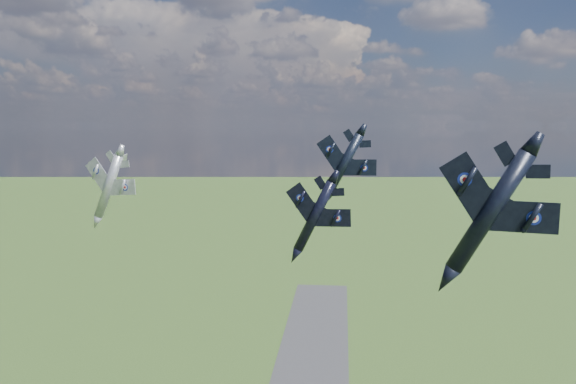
# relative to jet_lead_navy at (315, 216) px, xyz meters

# --- Properties ---
(jet_lead_navy) EXTENTS (12.35, 15.34, 6.94)m
(jet_lead_navy) POSITION_rel_jet_lead_navy_xyz_m (0.00, 0.00, 0.00)
(jet_lead_navy) COLOR black
(jet_right_navy) EXTENTS (14.58, 18.30, 8.74)m
(jet_right_navy) POSITION_rel_jet_lead_navy_xyz_m (16.50, -21.56, 4.05)
(jet_right_navy) COLOR black
(jet_high_navy) EXTENTS (11.18, 14.95, 7.52)m
(jet_high_navy) POSITION_rel_jet_lead_navy_xyz_m (3.56, 12.47, 5.66)
(jet_high_navy) COLOR black
(jet_left_silver) EXTENTS (15.15, 17.97, 7.47)m
(jet_left_silver) POSITION_rel_jet_lead_navy_xyz_m (-34.79, 16.42, 1.78)
(jet_left_silver) COLOR gray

